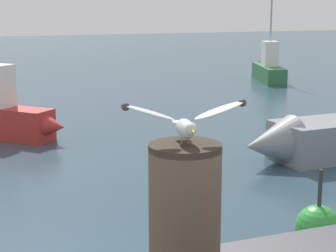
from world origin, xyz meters
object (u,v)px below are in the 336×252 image
(boat_green, at_px, (267,68))
(channel_buoy, at_px, (317,236))
(mooring_post, at_px, (185,217))
(boat_red, at_px, (1,113))
(seagull, at_px, (186,122))

(boat_green, height_order, channel_buoy, boat_green)
(boat_green, bearing_deg, channel_buoy, -119.40)
(mooring_post, distance_m, boat_red, 11.94)
(boat_red, bearing_deg, boat_green, 30.62)
(boat_green, distance_m, channel_buoy, 18.61)
(boat_green, bearing_deg, seagull, -122.56)
(seagull, bearing_deg, boat_green, 57.44)
(mooring_post, xyz_separation_m, boat_green, (12.10, 18.95, -1.60))
(seagull, height_order, boat_red, seagull)
(mooring_post, distance_m, boat_green, 22.54)
(seagull, bearing_deg, mooring_post, 79.41)
(boat_red, bearing_deg, channel_buoy, -72.51)
(mooring_post, bearing_deg, channel_buoy, 42.72)
(seagull, xyz_separation_m, boat_red, (0.09, 11.85, -2.05))
(mooring_post, bearing_deg, seagull, -100.59)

